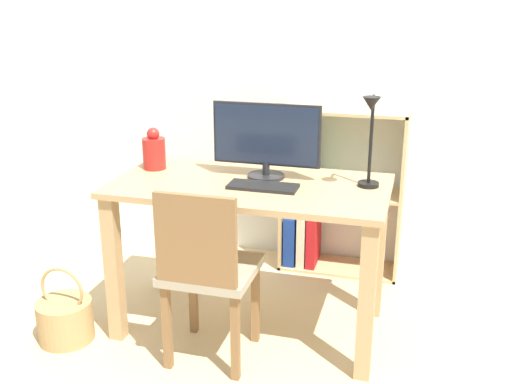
{
  "coord_description": "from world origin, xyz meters",
  "views": [
    {
      "loc": [
        0.77,
        -2.63,
        1.64
      ],
      "look_at": [
        0.0,
        0.1,
        0.7
      ],
      "focal_mm": 42.0,
      "sensor_mm": 36.0,
      "label": 1
    }
  ],
  "objects_px": {
    "chair": "(207,268)",
    "basket": "(65,319)",
    "vase": "(154,151)",
    "desk_lamp": "(370,133)",
    "monitor": "(266,138)",
    "keyboard": "(263,186)",
    "bookshelf": "(319,194)"
  },
  "relations": [
    {
      "from": "bookshelf",
      "to": "vase",
      "type": "bearing_deg",
      "value": -137.16
    },
    {
      "from": "monitor",
      "to": "bookshelf",
      "type": "relative_size",
      "value": 0.53
    },
    {
      "from": "vase",
      "to": "desk_lamp",
      "type": "relative_size",
      "value": 0.49
    },
    {
      "from": "keyboard",
      "to": "desk_lamp",
      "type": "xyz_separation_m",
      "value": [
        0.47,
        0.11,
        0.26
      ]
    },
    {
      "from": "monitor",
      "to": "chair",
      "type": "xyz_separation_m",
      "value": [
        -0.15,
        -0.47,
        -0.5
      ]
    },
    {
      "from": "desk_lamp",
      "to": "chair",
      "type": "relative_size",
      "value": 0.51
    },
    {
      "from": "monitor",
      "to": "keyboard",
      "type": "distance_m",
      "value": 0.26
    },
    {
      "from": "keyboard",
      "to": "desk_lamp",
      "type": "bearing_deg",
      "value": 12.6
    },
    {
      "from": "bookshelf",
      "to": "basket",
      "type": "relative_size",
      "value": 2.58
    },
    {
      "from": "monitor",
      "to": "vase",
      "type": "relative_size",
      "value": 2.47
    },
    {
      "from": "desk_lamp",
      "to": "basket",
      "type": "relative_size",
      "value": 1.13
    },
    {
      "from": "vase",
      "to": "chair",
      "type": "distance_m",
      "value": 0.76
    },
    {
      "from": "desk_lamp",
      "to": "bookshelf",
      "type": "height_order",
      "value": "desk_lamp"
    },
    {
      "from": "keyboard",
      "to": "bookshelf",
      "type": "height_order",
      "value": "bookshelf"
    },
    {
      "from": "vase",
      "to": "bookshelf",
      "type": "xyz_separation_m",
      "value": [
        0.75,
        0.7,
        -0.39
      ]
    },
    {
      "from": "chair",
      "to": "basket",
      "type": "height_order",
      "value": "chair"
    },
    {
      "from": "desk_lamp",
      "to": "chair",
      "type": "distance_m",
      "value": 0.95
    },
    {
      "from": "monitor",
      "to": "bookshelf",
      "type": "xyz_separation_m",
      "value": [
        0.15,
        0.69,
        -0.5
      ]
    },
    {
      "from": "desk_lamp",
      "to": "bookshelf",
      "type": "xyz_separation_m",
      "value": [
        -0.35,
        0.76,
        -0.57
      ]
    },
    {
      "from": "monitor",
      "to": "keyboard",
      "type": "xyz_separation_m",
      "value": [
        0.03,
        -0.17,
        -0.19
      ]
    },
    {
      "from": "desk_lamp",
      "to": "chair",
      "type": "xyz_separation_m",
      "value": [
        -0.65,
        -0.4,
        -0.57
      ]
    },
    {
      "from": "monitor",
      "to": "chair",
      "type": "relative_size",
      "value": 0.62
    },
    {
      "from": "monitor",
      "to": "vase",
      "type": "bearing_deg",
      "value": -179.79
    },
    {
      "from": "desk_lamp",
      "to": "bookshelf",
      "type": "relative_size",
      "value": 0.44
    },
    {
      "from": "vase",
      "to": "basket",
      "type": "relative_size",
      "value": 0.56
    },
    {
      "from": "monitor",
      "to": "basket",
      "type": "distance_m",
      "value": 1.34
    },
    {
      "from": "monitor",
      "to": "basket",
      "type": "relative_size",
      "value": 1.37
    },
    {
      "from": "bookshelf",
      "to": "keyboard",
      "type": "bearing_deg",
      "value": -98.11
    },
    {
      "from": "monitor",
      "to": "basket",
      "type": "height_order",
      "value": "monitor"
    },
    {
      "from": "bookshelf",
      "to": "basket",
      "type": "xyz_separation_m",
      "value": [
        -1.05,
        -1.18,
        -0.36
      ]
    },
    {
      "from": "bookshelf",
      "to": "basket",
      "type": "bearing_deg",
      "value": -131.72
    },
    {
      "from": "monitor",
      "to": "chair",
      "type": "bearing_deg",
      "value": -107.6
    }
  ]
}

